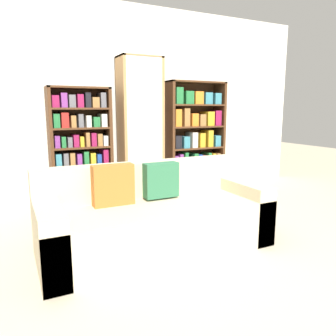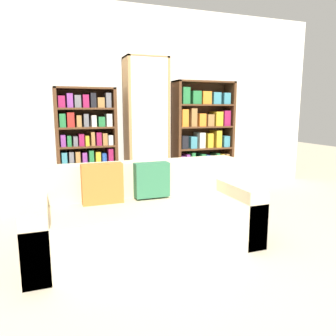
% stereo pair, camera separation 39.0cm
% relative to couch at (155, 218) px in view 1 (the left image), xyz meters
% --- Properties ---
extents(ground_plane, '(16.00, 16.00, 0.00)m').
position_rel_couch_xyz_m(ground_plane, '(0.35, -0.60, -0.29)').
color(ground_plane, beige).
extents(wall_back, '(6.15, 0.06, 2.70)m').
position_rel_couch_xyz_m(wall_back, '(0.35, 1.95, 1.06)').
color(wall_back, silver).
rests_on(wall_back, ground).
extents(couch, '(2.05, 0.81, 0.79)m').
position_rel_couch_xyz_m(couch, '(0.00, 0.00, 0.00)').
color(couch, beige).
rests_on(couch, ground).
extents(bookshelf_left, '(0.79, 0.32, 1.54)m').
position_rel_couch_xyz_m(bookshelf_left, '(-0.29, 1.74, 0.47)').
color(bookshelf_left, '#4C2D19').
rests_on(bookshelf_left, ground).
extents(display_cabinet, '(0.59, 0.36, 1.96)m').
position_rel_couch_xyz_m(display_cabinet, '(0.54, 1.73, 0.70)').
color(display_cabinet, '#AD7F4C').
rests_on(display_cabinet, ground).
extents(bookshelf_right, '(0.93, 0.32, 1.67)m').
position_rel_couch_xyz_m(bookshelf_right, '(1.45, 1.74, 0.50)').
color(bookshelf_right, '#4C2D19').
rests_on(bookshelf_right, ground).
extents(wine_bottle, '(0.09, 0.09, 0.35)m').
position_rel_couch_xyz_m(wine_bottle, '(1.13, 0.96, -0.14)').
color(wine_bottle, '#192333').
rests_on(wine_bottle, ground).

